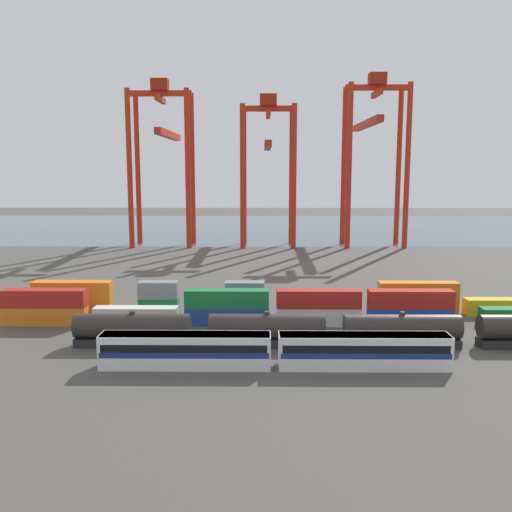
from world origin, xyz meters
TOP-DOWN VIEW (x-y plane):
  - ground_plane at (0.00, 40.00)m, footprint 420.00×420.00m
  - harbour_water at (0.00, 137.75)m, footprint 400.00×110.00m
  - passenger_train at (-0.57, -18.16)m, footprint 39.59×3.14m
  - freight_tank_row at (7.19, -10.40)m, footprint 65.99×3.09m
  - shipping_container_0 at (-33.50, -0.48)m, footprint 12.10×2.44m
  - shipping_container_1 at (-33.50, -0.48)m, footprint 12.10×2.44m
  - shipping_container_2 at (-20.28, -0.48)m, footprint 12.10×2.44m
  - shipping_container_3 at (-7.06, -0.48)m, footprint 12.10×2.44m
  - shipping_container_4 at (-7.06, -0.48)m, footprint 12.10×2.44m
  - shipping_container_5 at (6.16, -0.48)m, footprint 12.10×2.44m
  - shipping_container_6 at (6.16, -0.48)m, footprint 12.10×2.44m
  - shipping_container_7 at (19.38, -0.48)m, footprint 12.10×2.44m
  - shipping_container_8 at (19.38, -0.48)m, footprint 12.10×2.44m
  - shipping_container_9 at (32.60, -0.48)m, footprint 6.04×2.44m
  - shipping_container_11 at (-31.38, 5.37)m, footprint 12.10×2.44m
  - shipping_container_12 at (-31.38, 5.37)m, footprint 12.10×2.44m
  - shipping_container_13 at (-18.02, 5.37)m, footprint 6.04×2.44m
  - shipping_container_14 at (-18.02, 5.37)m, footprint 6.04×2.44m
  - shipping_container_15 at (-4.66, 5.37)m, footprint 6.04×2.44m
  - shipping_container_16 at (-4.66, 5.37)m, footprint 6.04×2.44m
  - shipping_container_17 at (8.70, 5.37)m, footprint 6.04×2.44m
  - shipping_container_18 at (22.07, 5.37)m, footprint 12.10×2.44m
  - shipping_container_19 at (22.07, 5.37)m, footprint 12.10×2.44m
  - shipping_container_20 at (35.43, 5.37)m, footprint 12.10×2.44m
  - gantry_crane_west at (-31.07, 88.21)m, footprint 18.02×38.31m
  - gantry_crane_central at (-0.23, 87.63)m, footprint 15.93×34.25m
  - gantry_crane_east at (30.60, 88.67)m, footprint 17.93×41.58m

SIDE VIEW (x-z plane):
  - ground_plane at x=0.00m, z-range 0.00..0.00m
  - harbour_water at x=0.00m, z-range 0.00..0.01m
  - shipping_container_0 at x=-33.50m, z-range 0.00..2.60m
  - shipping_container_2 at x=-20.28m, z-range 0.00..2.60m
  - shipping_container_3 at x=-7.06m, z-range 0.00..2.60m
  - shipping_container_5 at x=6.16m, z-range 0.00..2.60m
  - shipping_container_7 at x=19.38m, z-range 0.00..2.60m
  - shipping_container_9 at x=32.60m, z-range 0.00..2.60m
  - shipping_container_11 at x=-31.38m, z-range 0.00..2.60m
  - shipping_container_13 at x=-18.02m, z-range 0.00..2.60m
  - shipping_container_15 at x=-4.66m, z-range 0.00..2.60m
  - shipping_container_17 at x=8.70m, z-range 0.00..2.60m
  - shipping_container_18 at x=22.07m, z-range 0.00..2.60m
  - shipping_container_20 at x=35.43m, z-range 0.00..2.60m
  - passenger_train at x=-0.57m, z-range 0.19..4.09m
  - freight_tank_row at x=7.19m, z-range -0.10..4.45m
  - shipping_container_1 at x=-33.50m, z-range 2.60..5.20m
  - shipping_container_4 at x=-7.06m, z-range 2.60..5.20m
  - shipping_container_6 at x=6.16m, z-range 2.60..5.20m
  - shipping_container_8 at x=19.38m, z-range 2.60..5.20m
  - shipping_container_12 at x=-31.38m, z-range 2.60..5.20m
  - shipping_container_14 at x=-18.02m, z-range 2.60..5.20m
  - shipping_container_16 at x=-4.66m, z-range 2.60..5.20m
  - shipping_container_19 at x=22.07m, z-range 2.60..5.20m
  - gantry_crane_central at x=-0.23m, z-range 4.31..47.79m
  - gantry_crane_west at x=-31.07m, z-range 4.80..52.54m
  - gantry_crane_east at x=30.60m, z-range 5.48..54.73m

